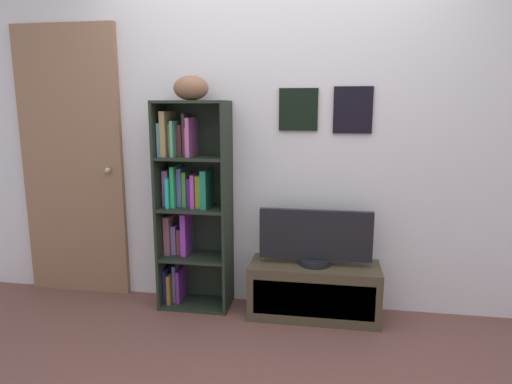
{
  "coord_description": "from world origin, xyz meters",
  "views": [
    {
      "loc": [
        0.39,
        -2.08,
        1.47
      ],
      "look_at": [
        -0.1,
        0.85,
        0.9
      ],
      "focal_mm": 31.25,
      "sensor_mm": 36.0,
      "label": 1
    }
  ],
  "objects": [
    {
      "name": "back_wall",
      "position": [
        0.0,
        1.13,
        1.2
      ],
      "size": [
        4.8,
        0.08,
        2.39
      ],
      "color": "silver",
      "rests_on": "ground"
    },
    {
      "name": "bookshelf",
      "position": [
        -0.62,
        0.98,
        0.79
      ],
      "size": [
        0.51,
        0.3,
        1.51
      ],
      "color": "#202A1F",
      "rests_on": "ground"
    },
    {
      "name": "football",
      "position": [
        -0.57,
        0.95,
        1.6
      ],
      "size": [
        0.27,
        0.2,
        0.17
      ],
      "primitive_type": "ellipsoid",
      "rotation": [
        0.0,
        0.0,
        0.15
      ],
      "color": "brown",
      "rests_on": "bookshelf"
    },
    {
      "name": "tv_stand",
      "position": [
        0.31,
        0.92,
        0.19
      ],
      "size": [
        0.91,
        0.36,
        0.38
      ],
      "color": "#463C2A",
      "rests_on": "ground"
    },
    {
      "name": "television",
      "position": [
        0.31,
        0.92,
        0.58
      ],
      "size": [
        0.78,
        0.22,
        0.39
      ],
      "color": "black",
      "rests_on": "tv_stand"
    },
    {
      "name": "door",
      "position": [
        -1.58,
        1.08,
        1.04
      ],
      "size": [
        0.83,
        0.09,
        2.08
      ],
      "color": "#8E654B",
      "rests_on": "ground"
    }
  ]
}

